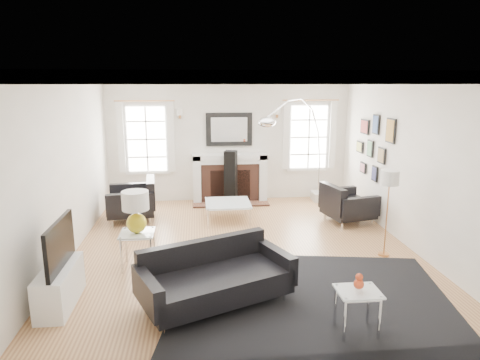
{
  "coord_description": "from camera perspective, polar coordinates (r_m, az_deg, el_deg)",
  "views": [
    {
      "loc": [
        -0.73,
        -6.72,
        2.7
      ],
      "look_at": [
        -0.02,
        0.3,
        1.08
      ],
      "focal_mm": 32.0,
      "sensor_mm": 36.0,
      "label": 1
    }
  ],
  "objects": [
    {
      "name": "gallery_wall",
      "position": [
        8.8,
        17.39,
        4.74
      ],
      "size": [
        0.04,
        1.73,
        1.29
      ],
      "color": "black",
      "rests_on": "right_wall"
    },
    {
      "name": "armchair_left",
      "position": [
        8.79,
        -13.86,
        -2.75
      ],
      "size": [
        1.0,
        1.09,
        0.68
      ],
      "color": "black",
      "rests_on": "floor"
    },
    {
      "name": "mantel_mirror",
      "position": [
        9.76,
        -1.47,
        6.76
      ],
      "size": [
        1.05,
        0.07,
        0.75
      ],
      "color": "black",
      "rests_on": "back_wall"
    },
    {
      "name": "arc_floor_lamp",
      "position": [
        9.1,
        7.37,
        4.18
      ],
      "size": [
        1.74,
        1.61,
        2.46
      ],
      "color": "white",
      "rests_on": "floor"
    },
    {
      "name": "orange_vase",
      "position": [
        4.88,
        15.57,
        -12.98
      ],
      "size": [
        0.11,
        0.11,
        0.18
      ],
      "color": "#BB3918",
      "rests_on": "nesting_table"
    },
    {
      "name": "gourd_lamp",
      "position": [
        6.38,
        -13.73,
        -3.78
      ],
      "size": [
        0.39,
        0.39,
        0.62
      ],
      "color": "gold",
      "rests_on": "side_table_left"
    },
    {
      "name": "back_wall",
      "position": [
        9.83,
        -1.48,
        5.34
      ],
      "size": [
        5.5,
        0.04,
        2.8
      ],
      "primitive_type": "cube",
      "color": "white",
      "rests_on": "floor"
    },
    {
      "name": "crown_molding",
      "position": [
        6.76,
        0.43,
        13.28
      ],
      "size": [
        5.5,
        6.0,
        0.12
      ],
      "primitive_type": "cube",
      "color": "white",
      "rests_on": "back_wall"
    },
    {
      "name": "window_left",
      "position": [
        9.81,
        -12.34,
        5.38
      ],
      "size": [
        1.24,
        0.15,
        1.62
      ],
      "color": "white",
      "rests_on": "back_wall"
    },
    {
      "name": "left_wall",
      "position": [
        7.14,
        -22.12,
        1.49
      ],
      "size": [
        0.04,
        6.0,
        2.8
      ],
      "primitive_type": "cube",
      "color": "white",
      "rests_on": "floor"
    },
    {
      "name": "sofa",
      "position": [
        5.44,
        -3.49,
        -12.89
      ],
      "size": [
        2.04,
        1.51,
        0.61
      ],
      "color": "black",
      "rests_on": "floor"
    },
    {
      "name": "window_right",
      "position": [
        10.08,
        9.14,
        5.71
      ],
      "size": [
        1.24,
        0.15,
        1.62
      ],
      "color": "white",
      "rests_on": "back_wall"
    },
    {
      "name": "tv_unit",
      "position": [
        5.81,
        -22.9,
        -12.23
      ],
      "size": [
        0.35,
        1.0,
        1.09
      ],
      "color": "white",
      "rests_on": "floor"
    },
    {
      "name": "speaker_tower",
      "position": [
        9.36,
        -1.24,
        0.14
      ],
      "size": [
        0.31,
        0.31,
        1.25
      ],
      "primitive_type": "cube",
      "rotation": [
        0.0,
        0.0,
        -0.3
      ],
      "color": "black",
      "rests_on": "floor"
    },
    {
      "name": "ceiling",
      "position": [
        6.76,
        0.43,
        13.79
      ],
      "size": [
        5.5,
        6.0,
        0.02
      ],
      "primitive_type": "cube",
      "color": "white",
      "rests_on": "back_wall"
    },
    {
      "name": "stick_floor_lamp",
      "position": [
        6.95,
        19.31,
        -0.26
      ],
      "size": [
        0.28,
        0.28,
        1.38
      ],
      "color": "#C98246",
      "rests_on": "floor"
    },
    {
      "name": "side_table_left",
      "position": [
        6.53,
        -13.51,
        -7.7
      ],
      "size": [
        0.49,
        0.49,
        0.54
      ],
      "color": "silver",
      "rests_on": "floor"
    },
    {
      "name": "nesting_table",
      "position": [
        4.98,
        15.42,
        -15.18
      ],
      "size": [
        0.46,
        0.39,
        0.51
      ],
      "color": "silver",
      "rests_on": "floor"
    },
    {
      "name": "right_wall",
      "position": [
        7.68,
        21.29,
        2.31
      ],
      "size": [
        0.04,
        6.0,
        2.8
      ],
      "primitive_type": "cube",
      "color": "white",
      "rests_on": "floor"
    },
    {
      "name": "armchair_right",
      "position": [
        8.63,
        13.9,
        -3.24
      ],
      "size": [
        1.02,
        1.1,
        0.63
      ],
      "color": "black",
      "rests_on": "floor"
    },
    {
      "name": "front_wall",
      "position": [
        4.01,
        5.05,
        -6.03
      ],
      "size": [
        5.5,
        0.04,
        2.8
      ],
      "primitive_type": "cube",
      "color": "white",
      "rests_on": "floor"
    },
    {
      "name": "floor",
      "position": [
        7.28,
        0.39,
        -8.83
      ],
      "size": [
        6.0,
        6.0,
        0.0
      ],
      "primitive_type": "plane",
      "color": "#95603E",
      "rests_on": "ground"
    },
    {
      "name": "fireplace",
      "position": [
        9.78,
        -1.36,
        0.2
      ],
      "size": [
        1.7,
        0.69,
        1.11
      ],
      "color": "white",
      "rests_on": "floor"
    },
    {
      "name": "area_rug",
      "position": [
        5.67,
        9.66,
        -15.62
      ],
      "size": [
        3.88,
        3.41,
        0.01
      ],
      "primitive_type": "cube",
      "rotation": [
        0.0,
        0.0,
        -0.17
      ],
      "color": "black",
      "rests_on": "floor"
    },
    {
      "name": "coffee_table",
      "position": [
        8.43,
        -1.64,
        -3.19
      ],
      "size": [
        0.88,
        0.88,
        0.39
      ],
      "color": "silver",
      "rests_on": "floor"
    }
  ]
}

